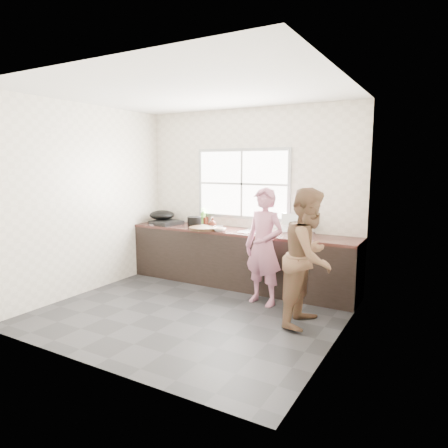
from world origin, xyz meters
The scene contains 30 objects.
floor centered at (0.00, 0.00, -0.01)m, with size 3.60×3.20×0.01m, color #2B2B2D.
ceiling centered at (0.00, 0.00, 2.71)m, with size 3.60×3.20×0.01m, color silver.
wall_back centered at (0.00, 1.60, 1.35)m, with size 3.60×0.01×2.70m, color silver.
wall_left centered at (-1.80, 0.00, 1.35)m, with size 0.01×3.20×2.70m, color beige.
wall_right centered at (1.80, 0.00, 1.35)m, with size 0.01×3.20×2.70m, color silver.
wall_front centered at (0.00, -1.60, 1.35)m, with size 3.60×0.01×2.70m, color silver.
cabinet centered at (0.00, 1.29, 0.41)m, with size 3.60×0.62×0.82m, color black.
countertop centered at (0.00, 1.29, 0.84)m, with size 3.60×0.64×0.04m, color #381C17.
sink centered at (0.35, 1.29, 0.86)m, with size 0.55×0.45×0.02m, color silver.
faucet centered at (0.35, 1.49, 1.01)m, with size 0.02×0.02×0.30m, color silver.
window_frame centered at (-0.10, 1.59, 1.55)m, with size 1.60×0.05×1.10m, color #9EA0A5.
window_glazing centered at (-0.10, 1.57, 1.55)m, with size 1.50×0.01×1.00m, color white.
woman centered at (0.66, 0.74, 0.73)m, with size 0.53×0.35×1.45m, color #C17390.
person_side centered at (1.39, 0.36, 0.80)m, with size 0.78×0.60×1.60m, color brown.
cutting_board centered at (-0.51, 1.08, 0.88)m, with size 0.43×0.43×0.04m, color #322113.
cleaver centered at (-0.39, 1.27, 0.90)m, with size 0.21×0.10×0.01m, color #ACB0B3.
bowl_mince centered at (-0.22, 1.08, 0.88)m, with size 0.19×0.19×0.05m, color white.
bowl_crabs centered at (0.59, 1.08, 0.89)m, with size 0.20×0.20×0.06m, color silver.
bowl_held centered at (0.30, 1.29, 0.89)m, with size 0.22×0.22×0.07m, color white.
black_pot centered at (-0.80, 1.27, 0.94)m, with size 0.22×0.22×0.16m, color black.
plate_food centered at (-0.73, 1.31, 0.87)m, with size 0.24×0.24×0.02m, color white.
bottle_green centered at (-0.79, 1.52, 1.00)m, with size 0.11×0.11×0.27m, color #549F34.
bottle_brown_tall centered at (-0.76, 1.52, 0.94)m, with size 0.08×0.08×0.17m, color #4B1D12.
bottle_brown_short centered at (-0.49, 1.32, 0.94)m, with size 0.12×0.12×0.15m, color #3E180F.
glass_jar centered at (-0.91, 1.32, 0.90)m, with size 0.06×0.06×0.09m, color white.
burner centered at (-1.34, 1.23, 0.89)m, with size 0.43×0.43×0.06m, color black.
wok centered at (-1.49, 1.31, 1.00)m, with size 0.42×0.42×0.16m, color black.
dish_rack centered at (0.88, 1.43, 1.01)m, with size 0.40×0.28×0.30m, color silver.
pot_lid_left centered at (-1.49, 1.15, 0.87)m, with size 0.25×0.25×0.01m, color silver.
pot_lid_right centered at (-1.26, 1.37, 0.87)m, with size 0.23×0.23×0.01m, color silver.
Camera 1 is at (2.75, -4.01, 1.85)m, focal length 32.00 mm.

